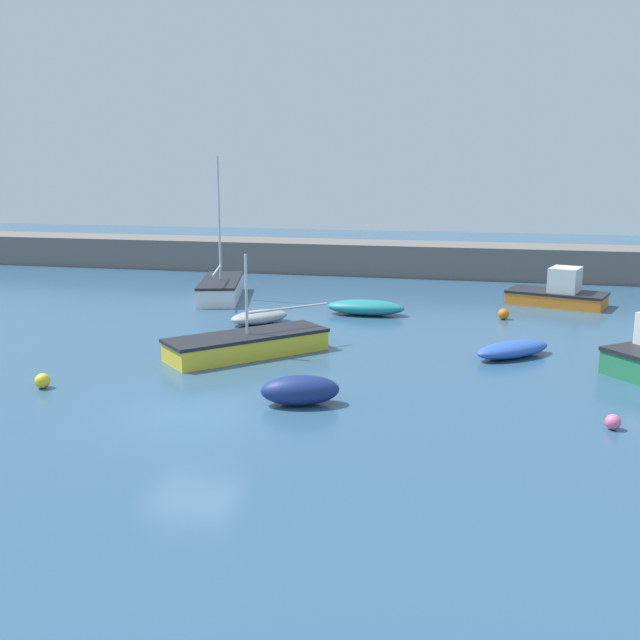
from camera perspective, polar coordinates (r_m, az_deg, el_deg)
ground_plane at (r=19.81m, az=-10.25°, el=-7.73°), size 120.00×120.00×0.20m
harbor_breakwater at (r=45.90m, az=3.59°, el=5.02°), size 61.26×3.93×1.95m
rowboat_blue_near at (r=26.06m, az=15.16°, el=-2.28°), size 3.10×2.95×0.57m
fishing_dinghy_green at (r=20.14m, az=-1.60°, el=-5.63°), size 2.44×1.70×0.85m
sailboat_twin_hulled at (r=25.55m, az=-5.82°, el=-1.93°), size 5.40×5.53×3.62m
sailboat_tall_mast at (r=36.98m, az=-7.92°, el=2.55°), size 3.38×6.53×7.15m
open_tender_yellow at (r=32.52m, az=3.67°, el=1.01°), size 3.58×1.48×0.69m
cabin_cruiser_white at (r=36.63m, az=18.57°, el=2.06°), size 5.03×3.51×1.88m
rowboat_white_midwater at (r=30.75m, az=-4.87°, el=0.24°), size 2.79×2.87×0.57m
mooring_buoy_yellow at (r=23.25m, az=-21.31°, el=-4.55°), size 0.46×0.46×0.46m
mooring_buoy_pink at (r=19.82m, az=22.39°, el=-7.55°), size 0.39×0.39×0.39m
mooring_buoy_orange at (r=32.55m, az=14.48°, el=0.48°), size 0.48×0.48×0.48m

